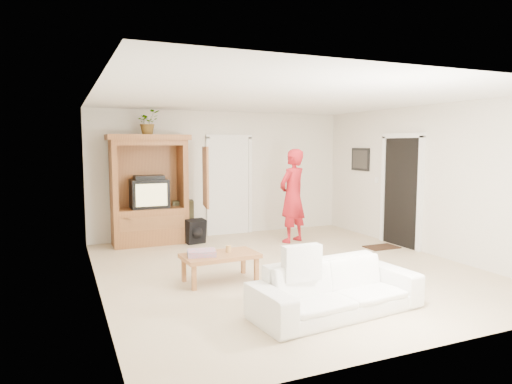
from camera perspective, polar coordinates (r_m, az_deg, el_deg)
floor at (r=7.16m, az=3.83°, el=-9.57°), size 6.00×6.00×0.00m
ceiling at (r=6.93m, az=3.98°, el=11.61°), size 6.00×6.00×0.00m
wall_back at (r=9.68m, az=-4.25°, el=2.31°), size 5.50×0.00×5.50m
wall_front at (r=4.49m, az=21.72°, el=-2.37°), size 5.50×0.00×5.50m
wall_left at (r=6.18m, az=-19.41°, el=-0.11°), size 0.00×6.00×6.00m
wall_right at (r=8.54m, az=20.55°, el=1.45°), size 0.00×6.00×6.00m
armoire at (r=8.99m, az=-13.05°, el=-0.62°), size 1.82×1.14×2.10m
door_back at (r=9.73m, az=-3.35°, el=0.68°), size 0.85×0.05×2.04m
doorway_right at (r=8.99m, az=17.72°, el=-0.04°), size 0.05×0.90×2.04m
framed_picture at (r=9.97m, az=12.93°, el=4.00°), size 0.03×0.60×0.48m
doormat at (r=8.88m, az=15.43°, el=-6.65°), size 0.60×0.40×0.02m
plant at (r=8.91m, az=-13.38°, el=8.47°), size 0.53×0.50×0.46m
man at (r=8.95m, az=4.58°, el=-0.47°), size 0.79×0.68×1.83m
sofa at (r=5.37m, az=10.05°, el=-11.75°), size 2.06×0.98×0.58m
coffee_table at (r=6.46m, az=-4.51°, el=-8.16°), size 1.08×0.63×0.39m
towel at (r=6.36m, az=-6.82°, el=-7.57°), size 0.43×0.35×0.08m
candle at (r=6.53m, az=-3.46°, el=-7.09°), size 0.08×0.08×0.10m
backpack_black at (r=8.93m, az=-7.59°, el=-4.96°), size 0.41×0.29×0.46m
backpack_olive at (r=9.39m, az=-9.12°, el=-3.43°), size 0.46×0.37×0.79m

